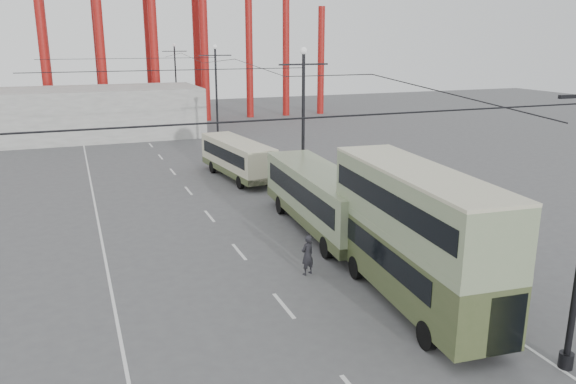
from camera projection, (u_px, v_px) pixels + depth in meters
name	position (u px, v px, depth m)	size (l,w,h in m)	color
ground	(357.00, 354.00, 17.98)	(160.00, 160.00, 0.00)	#4D4D4F
road_markings	(198.00, 199.00, 35.41)	(12.52, 120.00, 0.01)	silver
lamp_post_mid	(303.00, 124.00, 34.91)	(3.20, 0.44, 9.32)	black
lamp_post_far	(216.00, 94.00, 54.71)	(3.20, 0.44, 9.32)	black
lamp_post_distant	(176.00, 79.00, 74.52)	(3.20, 0.44, 9.32)	black
fairground_shed	(90.00, 113.00, 57.55)	(22.00, 10.00, 5.00)	gray
double_decker_bus	(415.00, 230.00, 20.70)	(3.26, 9.93, 5.24)	#3C4827
single_decker_green	(321.00, 197.00, 29.29)	(3.27, 11.47, 3.20)	gray
single_decker_cream	(237.00, 157.00, 40.41)	(3.25, 9.07, 2.76)	beige
pedestrian	(307.00, 255.00, 23.87)	(0.65, 0.42, 1.77)	black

